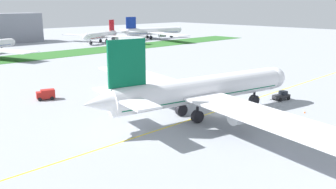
{
  "coord_description": "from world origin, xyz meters",
  "views": [
    {
      "loc": [
        -60.79,
        -46.26,
        23.22
      ],
      "look_at": [
        -5.93,
        9.44,
        3.75
      ],
      "focal_mm": 38.69,
      "sensor_mm": 36.0,
      "label": 1
    }
  ],
  "objects": [
    {
      "name": "pushback_tug",
      "position": [
        21.06,
        -3.72,
        1.02
      ],
      "size": [
        6.22,
        3.27,
        2.22
      ],
      "color": "#26262B",
      "rests_on": "ground"
    },
    {
      "name": "grass_median_strip",
      "position": [
        0.0,
        114.41,
        0.05
      ],
      "size": [
        320.0,
        24.0,
        0.1
      ],
      "primitive_type": "cube",
      "color": "#2D6628",
      "rests_on": "ground"
    },
    {
      "name": "parked_airliner_far_right",
      "position": [
        68.92,
        144.13,
        4.65
      ],
      "size": [
        35.29,
        56.04,
        13.71
      ],
      "color": "white",
      "rests_on": "ground"
    },
    {
      "name": "parked_airliner_far_outer",
      "position": [
        109.86,
        142.87,
        5.18
      ],
      "size": [
        48.86,
        78.86,
        15.26
      ],
      "color": "white",
      "rests_on": "ground"
    },
    {
      "name": "service_truck_baggage_loader",
      "position": [
        -20.92,
        37.92,
        1.39
      ],
      "size": [
        4.84,
        3.55,
        2.52
      ],
      "color": "#B21E19",
      "rests_on": "ground"
    },
    {
      "name": "airliner_foreground",
      "position": [
        -4.57,
        1.49,
        5.86
      ],
      "size": [
        50.16,
        79.91,
        17.26
      ],
      "color": "white",
      "rests_on": "ground"
    },
    {
      "name": "ground_plane",
      "position": [
        0.0,
        0.0,
        0.0
      ],
      "size": [
        600.0,
        600.0,
        0.0
      ],
      "primitive_type": "plane",
      "color": "#9399A0",
      "rests_on": "ground"
    },
    {
      "name": "traffic_cone_near_nose",
      "position": [
        14.32,
        -13.01,
        0.28
      ],
      "size": [
        0.36,
        0.36,
        0.58
      ],
      "color": "#F2590C",
      "rests_on": "ground"
    },
    {
      "name": "ground_crew_wingwalker_port",
      "position": [
        -1.18,
        -21.61,
        0.97
      ],
      "size": [
        0.27,
        0.56,
        1.59
      ],
      "color": "black",
      "rests_on": "ground"
    },
    {
      "name": "apron_taxi_line",
      "position": [
        0.0,
        1.51,
        0.0
      ],
      "size": [
        280.0,
        0.36,
        0.01
      ],
      "primitive_type": "cube",
      "color": "yellow",
      "rests_on": "ground"
    }
  ]
}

